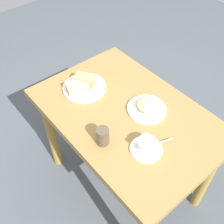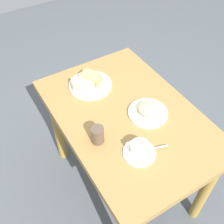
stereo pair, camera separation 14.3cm
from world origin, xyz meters
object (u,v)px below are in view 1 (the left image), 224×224
at_px(sandwich_plate, 84,87).
at_px(drinking_glass, 103,136).
at_px(dining_table, 126,126).
at_px(sandwich_back, 77,87).
at_px(side_plate, 147,109).
at_px(sandwich_front, 85,81).
at_px(spoon, 160,143).
at_px(coffee_saucer, 146,149).
at_px(coffee_cup, 146,145).

distance_m(sandwich_plate, drinking_glass, 0.41).
bearing_deg(dining_table, sandwich_back, -159.44).
distance_m(sandwich_back, drinking_glass, 0.39).
distance_m(dining_table, side_plate, 0.17).
height_order(dining_table, drinking_glass, drinking_glass).
bearing_deg(sandwich_front, sandwich_back, -78.54).
height_order(spoon, drinking_glass, drinking_glass).
relative_size(coffee_saucer, side_plate, 0.74).
xyz_separation_m(sandwich_back, coffee_saucer, (0.54, 0.02, -0.03)).
bearing_deg(coffee_saucer, coffee_cup, -144.37).
relative_size(sandwich_plate, spoon, 2.58).
xyz_separation_m(sandwich_back, side_plate, (0.35, 0.20, -0.03)).
relative_size(coffee_saucer, spoon, 1.59).
bearing_deg(coffee_cup, coffee_saucer, 35.63).
height_order(dining_table, sandwich_back, sandwich_back).
bearing_deg(coffee_cup, sandwich_back, -178.11).
bearing_deg(sandwich_front, side_plate, 21.39).
distance_m(dining_table, spoon, 0.29).
bearing_deg(sandwich_plate, dining_table, 11.97).
xyz_separation_m(coffee_saucer, drinking_glass, (-0.17, -0.13, 0.04)).
relative_size(coffee_cup, spoon, 1.06).
bearing_deg(sandwich_front, dining_table, 9.27).
bearing_deg(spoon, sandwich_front, -176.63).
height_order(dining_table, coffee_cup, coffee_cup).
height_order(side_plate, drinking_glass, drinking_glass).
relative_size(sandwich_back, coffee_saucer, 0.89).
relative_size(sandwich_front, coffee_saucer, 0.88).
height_order(sandwich_plate, side_plate, same).
distance_m(coffee_cup, spoon, 0.09).
xyz_separation_m(sandwich_back, spoon, (0.56, 0.09, -0.03)).
relative_size(dining_table, sandwich_front, 7.49).
height_order(dining_table, spoon, spoon).
distance_m(dining_table, sandwich_back, 0.35).
height_order(coffee_cup, side_plate, coffee_cup).
height_order(sandwich_back, coffee_cup, coffee_cup).
height_order(spoon, side_plate, spoon).
distance_m(coffee_saucer, spoon, 0.08).
xyz_separation_m(sandwich_plate, coffee_saucer, (0.54, -0.03, -0.00)).
bearing_deg(sandwich_back, dining_table, 20.56).
bearing_deg(sandwich_back, drinking_glass, -16.65).
xyz_separation_m(coffee_saucer, coffee_cup, (-0.00, -0.00, 0.04)).
distance_m(sandwich_plate, sandwich_back, 0.06).
xyz_separation_m(coffee_saucer, spoon, (0.02, 0.08, 0.01)).
bearing_deg(sandwich_back, coffee_saucer, 1.98).
relative_size(sandwich_front, coffee_cup, 1.32).
xyz_separation_m(sandwich_plate, sandwich_front, (-0.01, 0.01, 0.04)).
bearing_deg(drinking_glass, coffee_saucer, 37.98).
height_order(coffee_saucer, coffee_cup, coffee_cup).
bearing_deg(sandwich_front, spoon, 3.37).
height_order(sandwich_front, sandwich_back, sandwich_front).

